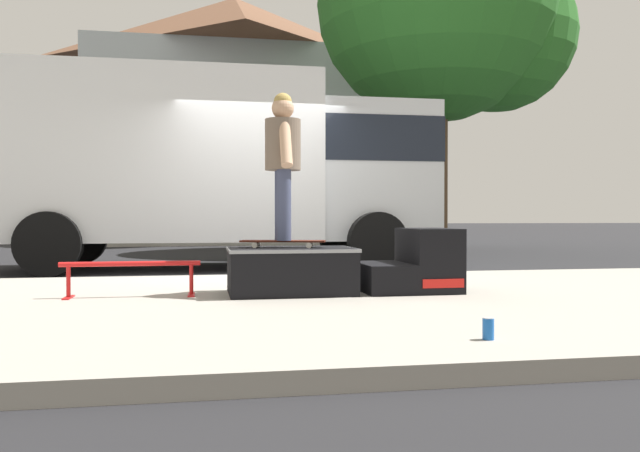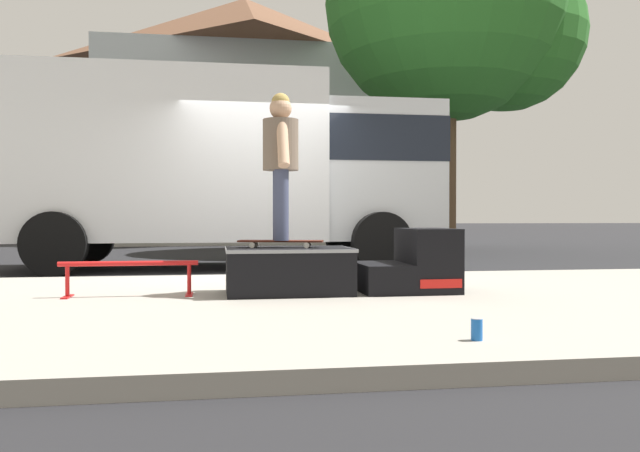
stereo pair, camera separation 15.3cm
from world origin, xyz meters
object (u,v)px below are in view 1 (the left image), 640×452
object	(u,v)px
kicker_ramp	(415,265)
skater_kid	(283,154)
skate_box	(291,269)
grind_rail	(131,271)
skateboard	(283,242)
soda_can	(488,329)
box_truck	(219,163)
street_tree_main	(450,10)

from	to	relation	value
kicker_ramp	skater_kid	world-z (taller)	skater_kid
skate_box	grind_rail	xyz separation A→B (m)	(-1.42, 0.01, 0.00)
skateboard	skater_kid	distance (m)	0.81
kicker_ramp	soda_can	world-z (taller)	kicker_ramp
box_truck	street_tree_main	bearing A→B (deg)	37.23
skateboard	skater_kid	bearing A→B (deg)	-90.00
grind_rail	skateboard	distance (m)	1.38
grind_rail	street_tree_main	xyz separation A→B (m)	(6.54, 9.02, 5.50)
soda_can	street_tree_main	size ratio (longest dim) A/B	0.01
kicker_ramp	box_truck	size ratio (longest dim) A/B	0.13
kicker_ramp	grind_rail	size ratio (longest dim) A/B	0.73
skater_kid	street_tree_main	distance (m)	11.28
skate_box	kicker_ramp	world-z (taller)	kicker_ramp
skateboard	box_truck	size ratio (longest dim) A/B	0.12
box_truck	skate_box	bearing A→B (deg)	-83.75
skate_box	soda_can	size ratio (longest dim) A/B	9.12
skater_kid	soda_can	bearing A→B (deg)	-70.46
kicker_ramp	skateboard	size ratio (longest dim) A/B	1.10
kicker_ramp	street_tree_main	world-z (taller)	street_tree_main
skateboard	box_truck	bearing A→B (deg)	95.52
grind_rail	box_truck	distance (m)	5.01
grind_rail	skater_kid	size ratio (longest dim) A/B	0.89
kicker_ramp	skateboard	bearing A→B (deg)	177.55
skate_box	street_tree_main	world-z (taller)	street_tree_main
skate_box	skateboard	distance (m)	0.27
skater_kid	box_truck	distance (m)	4.72
kicker_ramp	box_truck	xyz separation A→B (m)	(-1.71, 4.75, 1.33)
skateboard	soda_can	distance (m)	2.66
kicker_ramp	skater_kid	xyz separation A→B (m)	(-1.26, 0.05, 1.04)
box_truck	street_tree_main	distance (m)	8.21
skater_kid	skateboard	bearing A→B (deg)	90.00
skate_box	kicker_ramp	xyz separation A→B (m)	(1.19, -0.00, 0.02)
skate_box	box_truck	xyz separation A→B (m)	(-0.52, 4.75, 1.36)
kicker_ramp	grind_rail	world-z (taller)	kicker_ramp
skater_kid	street_tree_main	size ratio (longest dim) A/B	0.15
grind_rail	street_tree_main	distance (m)	12.43
skate_box	soda_can	xyz separation A→B (m)	(0.81, -2.42, -0.16)
kicker_ramp	soda_can	xyz separation A→B (m)	(-0.38, -2.42, -0.18)
soda_can	street_tree_main	xyz separation A→B (m)	(4.31, 11.45, 5.66)
skate_box	skater_kid	distance (m)	1.07
grind_rail	skater_kid	distance (m)	1.72
kicker_ramp	grind_rail	bearing A→B (deg)	179.77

